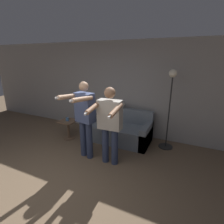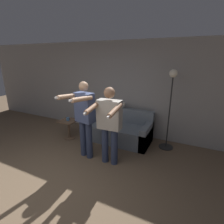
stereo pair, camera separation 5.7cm
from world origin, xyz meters
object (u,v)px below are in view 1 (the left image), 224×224
cat (118,105)px  floor_lamp (170,99)px  side_table (68,126)px  cup (67,119)px  person_right (110,121)px  person_left (84,116)px  couch (118,130)px

cat → floor_lamp: (1.38, -0.17, 0.34)m
side_table → cup: size_ratio=5.85×
person_right → cup: (-1.54, 0.57, -0.38)m
cat → side_table: 1.49m
cat → person_right: bearing=-73.7°
cup → person_left: bearing=-30.8°
side_table → cup: (0.01, -0.02, 0.19)m
person_left → side_table: size_ratio=3.25×
floor_lamp → couch: bearing=-173.8°
person_right → cat: (-0.41, 1.40, -0.05)m
couch → cup: size_ratio=19.05×
couch → cat: (-0.14, 0.31, 0.62)m
person_right → cat: bearing=104.3°
person_left → cup: bearing=159.3°
cat → couch: bearing=-65.0°
couch → side_table: couch is taller
person_right → floor_lamp: (0.97, 1.23, 0.29)m
couch → floor_lamp: 1.57m
couch → side_table: (-1.29, -0.50, 0.10)m
person_left → side_table: 1.28m
cat → cup: bearing=-143.7°
couch → person_left: bearing=-106.5°
side_table → cat: bearing=35.3°
person_right → cat: person_right is taller
couch → side_table: bearing=-158.7°
side_table → cup: cup is taller
cat → floor_lamp: 1.43m
cat → side_table: cat is taller
cat → cup: 1.44m
couch → side_table: 1.38m
floor_lamp → side_table: bearing=-165.9°
person_left → person_right: person_left is taller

